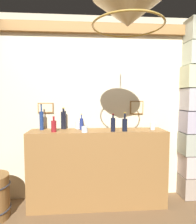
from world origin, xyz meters
TOP-DOWN VIEW (x-y plane):
  - panelled_rear_partition at (0.00, 1.10)m, footprint 3.28×0.15m
  - bar_shelf_unit at (0.00, 0.82)m, footprint 1.82×0.39m
  - liquor_bottle_sherry at (0.19, 0.72)m, footprint 0.06×0.06m
  - liquor_bottle_vermouth at (-0.76, 0.92)m, footprint 0.06×0.06m
  - liquor_bottle_port at (-0.57, 0.74)m, footprint 0.07×0.07m
  - liquor_bottle_rye at (-0.47, 0.98)m, footprint 0.07×0.07m
  - liquor_bottle_scotch at (-0.22, 0.88)m, footprint 0.05×0.05m
  - liquor_bottle_tequila at (0.35, 0.72)m, footprint 0.07×0.07m
  - glass_tumbler_rocks at (-0.27, 0.96)m, footprint 0.07×0.07m
  - glass_tumbler_highball at (-0.18, 0.68)m, footprint 0.08×0.08m
  - glass_tumbler_shot at (0.75, 0.82)m, footprint 0.06×0.06m
  - pendant_lamp at (0.17, -0.16)m, footprint 0.59×0.59m

SIDE VIEW (x-z plane):
  - bar_shelf_unit at x=0.00m, z-range 0.00..1.03m
  - glass_tumbler_highball at x=-0.18m, z-range 1.03..1.11m
  - glass_tumbler_shot at x=0.75m, z-range 1.03..1.13m
  - glass_tumbler_rocks at x=-0.27m, z-range 1.03..1.14m
  - liquor_bottle_port at x=-0.57m, z-range 1.01..1.21m
  - liquor_bottle_scotch at x=-0.22m, z-range 1.01..1.23m
  - liquor_bottle_tequila at x=0.35m, z-range 1.00..1.25m
  - liquor_bottle_sherry at x=0.19m, z-range 1.01..1.24m
  - liquor_bottle_rye at x=-0.47m, z-range 1.01..1.31m
  - liquor_bottle_vermouth at x=-0.76m, z-range 0.99..1.34m
  - panelled_rear_partition at x=0.00m, z-range 0.07..2.69m
  - pendant_lamp at x=0.17m, z-range 1.84..2.48m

